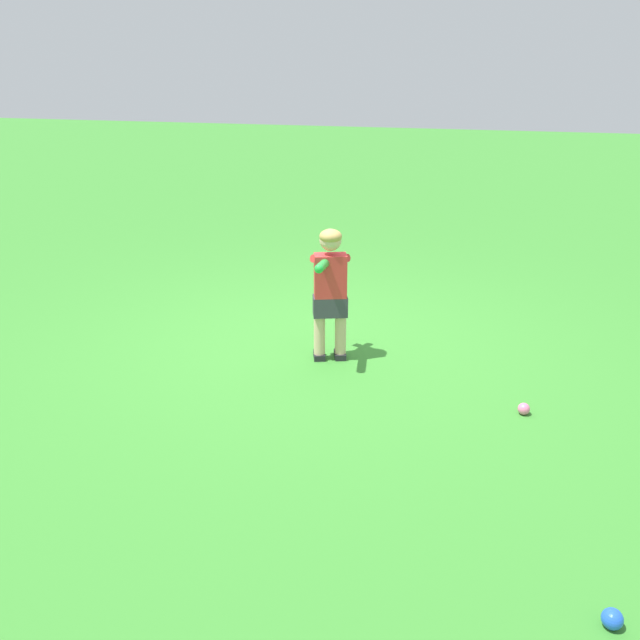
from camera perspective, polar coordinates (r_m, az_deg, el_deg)
ground_plane at (r=5.93m, az=-0.28°, el=-1.69°), size 40.00×40.00×0.00m
child_batter at (r=5.33m, az=0.83°, el=3.11°), size 0.31×0.64×1.08m
play_ball_by_bucket at (r=4.91m, az=16.68°, el=-7.13°), size 0.08×0.08×0.08m
play_ball_midfield at (r=3.41m, az=23.26°, el=-21.99°), size 0.09×0.09×0.09m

